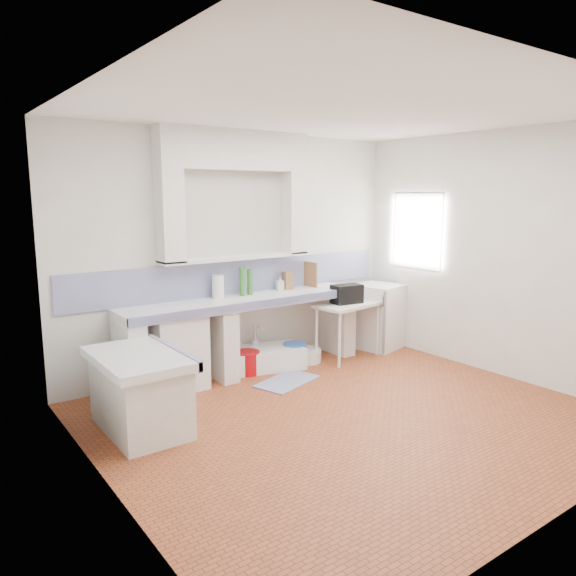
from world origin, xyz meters
TOP-DOWN VIEW (x-y plane):
  - floor at (0.00, 0.00)m, footprint 4.50×4.50m
  - ceiling at (0.00, 0.00)m, footprint 4.50×4.50m
  - wall_back at (0.00, 2.00)m, footprint 4.50×0.00m
  - wall_left at (-2.25, 0.00)m, footprint 0.00×4.50m
  - wall_right at (2.25, 0.00)m, footprint 0.00×4.50m
  - alcove_mass at (-0.10, 1.88)m, footprint 1.90×0.25m
  - window_frame at (2.42, 1.20)m, footprint 0.35×0.86m
  - lace_valance at (2.28, 1.20)m, footprint 0.01×0.84m
  - counter_slab at (-0.10, 1.70)m, footprint 3.00×0.60m
  - counter_lip at (-0.10, 1.42)m, footprint 3.00×0.04m
  - counter_pier_left at (-1.50, 1.70)m, footprint 0.20×0.55m
  - counter_pier_mid at (-0.45, 1.70)m, footprint 0.20×0.55m
  - counter_pier_right at (1.30, 1.70)m, footprint 0.20×0.55m
  - peninsula_top at (-1.70, 0.90)m, footprint 0.70×1.10m
  - peninsula_base at (-1.70, 0.90)m, footprint 0.60×1.00m
  - peninsula_lip at (-1.37, 0.90)m, footprint 0.04×1.10m
  - backsplash at (0.00, 1.99)m, footprint 4.27×0.03m
  - stove at (-1.01, 1.70)m, footprint 0.59×0.57m
  - sink at (0.15, 1.70)m, footprint 1.04×0.73m
  - side_table at (1.25, 1.42)m, footprint 0.92×0.59m
  - fridge at (1.91, 1.54)m, footprint 0.69×0.69m
  - bucket_red at (-0.12, 1.64)m, footprint 0.36×0.36m
  - bucket_orange at (0.19, 1.60)m, footprint 0.31×0.31m
  - bucket_blue at (0.53, 1.59)m, footprint 0.31×0.31m
  - basin_white at (0.72, 1.62)m, footprint 0.52×0.52m
  - water_bottle_a at (0.08, 1.85)m, footprint 0.08×0.08m
  - water_bottle_b at (0.12, 1.85)m, footprint 0.10×0.10m
  - black_bag at (1.24, 1.43)m, footprint 0.40×0.26m
  - green_bottle_a at (-0.06, 1.82)m, footprint 0.09×0.09m
  - green_bottle_b at (0.04, 1.83)m, footprint 0.08×0.08m
  - knife_block at (0.62, 1.85)m, footprint 0.13×0.11m
  - cutting_board at (0.98, 1.85)m, footprint 0.04×0.24m
  - paper_towel at (-0.38, 1.85)m, footprint 0.17×0.17m
  - soap_bottle at (0.49, 1.85)m, footprint 0.10×0.10m
  - rug at (0.08, 1.13)m, footprint 0.83×0.62m

SIDE VIEW (x-z plane):
  - floor at x=0.00m, z-range 0.00..0.00m
  - rug at x=0.08m, z-range 0.00..0.01m
  - basin_white at x=0.72m, z-range 0.00..0.16m
  - sink at x=0.15m, z-range 0.00..0.23m
  - bucket_orange at x=0.19m, z-range 0.00..0.24m
  - water_bottle_a at x=0.08m, z-range 0.00..0.27m
  - bucket_red at x=-0.12m, z-range 0.00..0.27m
  - bucket_blue at x=0.53m, z-range 0.00..0.27m
  - water_bottle_b at x=0.12m, z-range 0.00..0.32m
  - peninsula_base at x=-1.70m, z-range 0.00..0.62m
  - side_table at x=1.25m, z-range 0.34..0.38m
  - stove at x=-1.01m, z-range 0.00..0.81m
  - counter_pier_left at x=-1.50m, z-range 0.00..0.82m
  - counter_pier_mid at x=-0.45m, z-range 0.00..0.82m
  - counter_pier_right at x=1.30m, z-range 0.00..0.82m
  - fridge at x=1.91m, z-range 0.00..0.87m
  - peninsula_top at x=-1.70m, z-range 0.62..0.70m
  - peninsula_lip at x=-1.37m, z-range 0.61..0.71m
  - black_bag at x=1.24m, z-range 0.72..0.96m
  - counter_slab at x=-0.10m, z-range 0.82..0.90m
  - counter_lip at x=-0.10m, z-range 0.81..0.91m
  - soap_bottle at x=0.49m, z-range 0.90..1.09m
  - knife_block at x=0.62m, z-range 0.90..1.13m
  - paper_towel at x=-0.38m, z-range 0.90..1.17m
  - green_bottle_b at x=0.04m, z-range 0.90..1.20m
  - cutting_board at x=0.98m, z-range 0.90..1.22m
  - green_bottle_a at x=-0.06m, z-range 0.90..1.24m
  - backsplash at x=0.00m, z-range 0.90..1.30m
  - wall_back at x=0.00m, z-range -0.85..3.65m
  - wall_left at x=-2.25m, z-range -0.85..3.65m
  - wall_right at x=2.25m, z-range -0.85..3.65m
  - window_frame at x=2.42m, z-range 1.07..2.13m
  - lace_valance at x=2.28m, z-range 1.86..2.10m
  - alcove_mass at x=-0.10m, z-range 2.35..2.80m
  - ceiling at x=0.00m, z-range 2.80..2.80m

